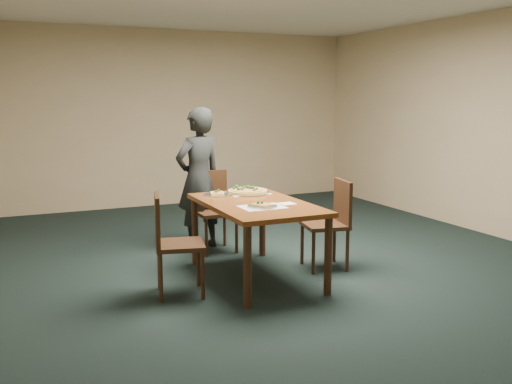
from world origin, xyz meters
name	(u,v)px	position (x,y,z in m)	size (l,w,h in m)	color
ground	(292,269)	(0.00, 0.00, 0.00)	(8.00, 8.00, 0.00)	black
room_shell	(294,97)	(0.00, 0.00, 1.74)	(8.00, 8.00, 8.00)	tan
dining_table	(256,212)	(-0.45, -0.11, 0.66)	(0.90, 1.50, 0.75)	#613113
chair_far	(213,206)	(-0.47, 1.04, 0.52)	(0.42, 0.42, 0.91)	black
chair_left	(171,238)	(-1.33, -0.23, 0.52)	(0.50, 0.50, 0.91)	black
chair_right	(332,219)	(0.40, -0.11, 0.52)	(0.49, 0.49, 0.91)	black
diner	(199,179)	(-0.59, 1.17, 0.82)	(0.59, 0.39, 1.63)	black
placemat_main	(248,193)	(-0.32, 0.40, 0.75)	(0.42, 0.32, 0.00)	white
placemat_near	(262,207)	(-0.50, -0.35, 0.75)	(0.40, 0.30, 0.00)	white
pizza_pan	(248,191)	(-0.32, 0.40, 0.77)	(0.45, 0.45, 0.07)	silver
slice_plate_near	(262,206)	(-0.50, -0.35, 0.76)	(0.28, 0.28, 0.06)	silver
slice_plate_far	(217,194)	(-0.65, 0.42, 0.76)	(0.28, 0.28, 0.06)	silver
napkin	(287,204)	(-0.22, -0.31, 0.75)	(0.14, 0.14, 0.01)	white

